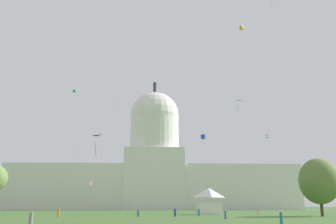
{
  "coord_description": "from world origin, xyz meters",
  "views": [
    {
      "loc": [
        -3.38,
        -33.78,
        2.37
      ],
      "look_at": [
        2.74,
        97.82,
        35.91
      ],
      "focal_mm": 39.07,
      "sensor_mm": 36.0,
      "label": 1
    }
  ],
  "objects_px": {
    "kite_black_low": "(97,139)",
    "kite_pink_low": "(91,184)",
    "person_tan_lawn_far_left": "(258,212)",
    "person_grey_back_right": "(31,220)",
    "kite_gold_high": "(242,27)",
    "kite_turquoise_mid": "(237,103)",
    "kite_blue_mid": "(203,137)",
    "kite_white_mid": "(267,136)",
    "kite_violet_low": "(252,180)",
    "tree_east_near": "(319,181)",
    "kite_orange_mid": "(100,135)",
    "kite_green_mid": "(74,91)",
    "person_denim_back_left": "(138,213)",
    "person_teal_back_center": "(199,212)",
    "person_navy_edge_west": "(175,213)",
    "event_tent": "(209,201)",
    "person_denim_near_tree_west": "(226,215)",
    "person_teal_mid_center": "(281,218)",
    "capitol_building": "(154,171)",
    "person_orange_mid_right": "(59,213)"
  },
  "relations": [
    {
      "from": "person_grey_back_right",
      "to": "person_tan_lawn_far_left",
      "type": "bearing_deg",
      "value": -157.76
    },
    {
      "from": "person_teal_mid_center",
      "to": "kite_orange_mid",
      "type": "relative_size",
      "value": 0.79
    },
    {
      "from": "person_denim_back_left",
      "to": "kite_gold_high",
      "type": "bearing_deg",
      "value": -12.53
    },
    {
      "from": "kite_turquoise_mid",
      "to": "kite_white_mid",
      "type": "height_order",
      "value": "kite_turquoise_mid"
    },
    {
      "from": "event_tent",
      "to": "kite_gold_high",
      "type": "relative_size",
      "value": 6.71
    },
    {
      "from": "capitol_building",
      "to": "kite_white_mid",
      "type": "xyz_separation_m",
      "value": [
        28.98,
        -97.21,
        0.73
      ]
    },
    {
      "from": "kite_turquoise_mid",
      "to": "kite_violet_low",
      "type": "bearing_deg",
      "value": -114.9
    },
    {
      "from": "capitol_building",
      "to": "tree_east_near",
      "type": "distance_m",
      "value": 118.46
    },
    {
      "from": "person_teal_mid_center",
      "to": "kite_green_mid",
      "type": "xyz_separation_m",
      "value": [
        -38.17,
        52.26,
        32.63
      ]
    },
    {
      "from": "person_tan_lawn_far_left",
      "to": "kite_black_low",
      "type": "xyz_separation_m",
      "value": [
        -37.66,
        -7.17,
        16.04
      ]
    },
    {
      "from": "person_navy_edge_west",
      "to": "kite_violet_low",
      "type": "xyz_separation_m",
      "value": [
        36.09,
        69.9,
        11.48
      ]
    },
    {
      "from": "person_grey_back_right",
      "to": "person_teal_mid_center",
      "type": "height_order",
      "value": "person_grey_back_right"
    },
    {
      "from": "person_teal_mid_center",
      "to": "kite_violet_low",
      "type": "relative_size",
      "value": 0.71
    },
    {
      "from": "person_navy_edge_west",
      "to": "person_denim_near_tree_west",
      "type": "bearing_deg",
      "value": 66.61
    },
    {
      "from": "kite_violet_low",
      "to": "person_navy_edge_west",
      "type": "bearing_deg",
      "value": 141.2
    },
    {
      "from": "tree_east_near",
      "to": "kite_gold_high",
      "type": "relative_size",
      "value": 12.47
    },
    {
      "from": "person_grey_back_right",
      "to": "kite_orange_mid",
      "type": "distance_m",
      "value": 116.38
    },
    {
      "from": "person_tan_lawn_far_left",
      "to": "kite_pink_low",
      "type": "relative_size",
      "value": 0.47
    },
    {
      "from": "person_teal_back_center",
      "to": "person_denim_near_tree_west",
      "type": "distance_m",
      "value": 20.79
    },
    {
      "from": "person_grey_back_right",
      "to": "kite_turquoise_mid",
      "type": "bearing_deg",
      "value": -165.44
    },
    {
      "from": "event_tent",
      "to": "person_teal_back_center",
      "type": "height_order",
      "value": "event_tent"
    },
    {
      "from": "event_tent",
      "to": "kite_orange_mid",
      "type": "bearing_deg",
      "value": 118.4
    },
    {
      "from": "kite_pink_low",
      "to": "kite_orange_mid",
      "type": "bearing_deg",
      "value": -106.33
    },
    {
      "from": "person_teal_mid_center",
      "to": "kite_white_mid",
      "type": "bearing_deg",
      "value": -51.55
    },
    {
      "from": "kite_blue_mid",
      "to": "person_denim_near_tree_west",
      "type": "bearing_deg",
      "value": -148.63
    },
    {
      "from": "kite_turquoise_mid",
      "to": "kite_blue_mid",
      "type": "relative_size",
      "value": 1.5
    },
    {
      "from": "kite_gold_high",
      "to": "kite_pink_low",
      "type": "xyz_separation_m",
      "value": [
        -39.16,
        47.04,
        -31.97
      ]
    },
    {
      "from": "tree_east_near",
      "to": "kite_orange_mid",
      "type": "xyz_separation_m",
      "value": [
        -58.24,
        76.48,
        24.07
      ]
    },
    {
      "from": "event_tent",
      "to": "kite_violet_low",
      "type": "distance_m",
      "value": 61.56
    },
    {
      "from": "person_grey_back_right",
      "to": "person_tan_lawn_far_left",
      "type": "distance_m",
      "value": 59.95
    },
    {
      "from": "kite_turquoise_mid",
      "to": "person_teal_mid_center",
      "type": "bearing_deg",
      "value": 79.72
    },
    {
      "from": "person_navy_edge_west",
      "to": "person_tan_lawn_far_left",
      "type": "bearing_deg",
      "value": 156.01
    },
    {
      "from": "person_tan_lawn_far_left",
      "to": "kite_white_mid",
      "type": "bearing_deg",
      "value": -143.51
    },
    {
      "from": "person_teal_back_center",
      "to": "person_grey_back_right",
      "type": "bearing_deg",
      "value": -59.86
    },
    {
      "from": "person_tan_lawn_far_left",
      "to": "person_denim_near_tree_west",
      "type": "bearing_deg",
      "value": 53.1
    },
    {
      "from": "person_teal_mid_center",
      "to": "kite_green_mid",
      "type": "relative_size",
      "value": 2.1
    },
    {
      "from": "person_teal_mid_center",
      "to": "kite_pink_low",
      "type": "distance_m",
      "value": 82.36
    },
    {
      "from": "person_grey_back_right",
      "to": "kite_gold_high",
      "type": "xyz_separation_m",
      "value": [
        33.21,
        30.72,
        40.14
      ]
    },
    {
      "from": "capitol_building",
      "to": "kite_turquoise_mid",
      "type": "xyz_separation_m",
      "value": [
        15.67,
        -120.67,
        3.18
      ]
    },
    {
      "from": "kite_black_low",
      "to": "kite_pink_low",
      "type": "xyz_separation_m",
      "value": [
        -7.17,
        39.29,
        -7.77
      ]
    },
    {
      "from": "kite_green_mid",
      "to": "kite_white_mid",
      "type": "bearing_deg",
      "value": 94.8
    },
    {
      "from": "person_denim_near_tree_west",
      "to": "kite_gold_high",
      "type": "height_order",
      "value": "kite_gold_high"
    },
    {
      "from": "person_tan_lawn_far_left",
      "to": "kite_pink_low",
      "type": "height_order",
      "value": "kite_pink_low"
    },
    {
      "from": "person_grey_back_right",
      "to": "kite_pink_low",
      "type": "height_order",
      "value": "kite_pink_low"
    },
    {
      "from": "person_denim_near_tree_west",
      "to": "person_teal_mid_center",
      "type": "height_order",
      "value": "person_teal_mid_center"
    },
    {
      "from": "person_orange_mid_right",
      "to": "kite_green_mid",
      "type": "bearing_deg",
      "value": 129.33
    },
    {
      "from": "kite_green_mid",
      "to": "person_denim_back_left",
      "type": "bearing_deg",
      "value": 55.36
    },
    {
      "from": "kite_pink_low",
      "to": "kite_black_low",
      "type": "bearing_deg",
      "value": 79.52
    },
    {
      "from": "person_tan_lawn_far_left",
      "to": "kite_violet_low",
      "type": "height_order",
      "value": "kite_violet_low"
    },
    {
      "from": "kite_turquoise_mid",
      "to": "tree_east_near",
      "type": "bearing_deg",
      "value": -165.15
    }
  ]
}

